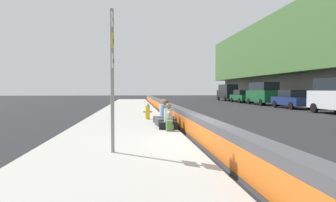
{
  "coord_description": "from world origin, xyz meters",
  "views": [
    {
      "loc": [
        -8.31,
        2.15,
        1.72
      ],
      "look_at": [
        6.93,
        0.37,
        1.12
      ],
      "focal_mm": 30.36,
      "sensor_mm": 36.0,
      "label": 1
    }
  ],
  "objects": [
    {
      "name": "fire_hydrant",
      "position": [
        6.97,
        1.48,
        0.59
      ],
      "size": [
        0.26,
        0.46,
        0.88
      ],
      "color": "gold",
      "rests_on": "sidewalk_strip"
    },
    {
      "name": "jersey_barrier",
      "position": [
        0.0,
        0.0,
        0.42
      ],
      "size": [
        76.0,
        0.45,
        0.85
      ],
      "color": "#47474C",
      "rests_on": "ground_plane"
    },
    {
      "name": "sidewalk_strip",
      "position": [
        0.0,
        2.65,
        0.07
      ],
      "size": [
        80.0,
        4.4,
        0.14
      ],
      "primitive_type": "cube",
      "color": "#A8A59E",
      "rests_on": "ground_plane"
    },
    {
      "name": "parked_car_far",
      "position": [
        28.3,
        -12.12,
        0.86
      ],
      "size": [
        4.52,
        1.99,
        1.71
      ],
      "color": "#145128",
      "rests_on": "ground_plane"
    },
    {
      "name": "parked_car_fourth",
      "position": [
        16.29,
        -12.21,
        0.86
      ],
      "size": [
        4.51,
        1.96,
        1.71
      ],
      "color": "navy",
      "rests_on": "ground_plane"
    },
    {
      "name": "backpack",
      "position": [
        2.5,
        0.84,
        0.33
      ],
      "size": [
        0.32,
        0.28,
        0.4
      ],
      "color": "#4C7A3D",
      "rests_on": "sidewalk_strip"
    },
    {
      "name": "seated_person_middle",
      "position": [
        4.1,
        0.8,
        0.5
      ],
      "size": [
        0.82,
        0.92,
        1.16
      ],
      "color": "#424247",
      "rests_on": "sidewalk_strip"
    },
    {
      "name": "parked_car_midline",
      "position": [
        22.5,
        -12.32,
        1.35
      ],
      "size": [
        5.1,
        2.1,
        2.56
      ],
      "color": "#145128",
      "rests_on": "ground_plane"
    },
    {
      "name": "route_sign_post",
      "position": [
        -1.07,
        2.71,
        2.23
      ],
      "size": [
        0.44,
        0.09,
        3.6
      ],
      "color": "gray",
      "rests_on": "sidewalk_strip"
    },
    {
      "name": "ground_plane",
      "position": [
        0.0,
        0.0,
        0.0
      ],
      "size": [
        160.0,
        160.0,
        0.0
      ],
      "primitive_type": "plane",
      "color": "#232326",
      "rests_on": "ground"
    },
    {
      "name": "parked_car_farther",
      "position": [
        34.85,
        -12.33,
        1.35
      ],
      "size": [
        5.12,
        2.15,
        2.56
      ],
      "color": "black",
      "rests_on": "ground_plane"
    },
    {
      "name": "seated_person_rear",
      "position": [
        5.23,
        0.78,
        0.5
      ],
      "size": [
        0.93,
        1.0,
        1.14
      ],
      "color": "#424247",
      "rests_on": "sidewalk_strip"
    },
    {
      "name": "seated_person_foreground",
      "position": [
        3.09,
        0.81,
        0.47
      ],
      "size": [
        0.71,
        0.81,
        1.04
      ],
      "color": "black",
      "rests_on": "sidewalk_strip"
    }
  ]
}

